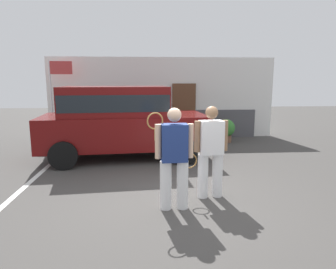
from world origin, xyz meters
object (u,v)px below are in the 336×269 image
Objects in this scene: tennis_player_woman at (210,151)px; parked_suv at (121,119)px; potted_plant_by_porch at (226,129)px; tennis_player_man at (174,157)px; flag_pole at (56,86)px.

parked_suv is at bearing -64.76° from tennis_player_woman.
potted_plant_by_porch is (3.61, 2.02, -0.68)m from parked_suv.
tennis_player_man reaches higher than tennis_player_woman.
potted_plant_by_porch is at bearing -115.51° from tennis_player_man.
tennis_player_man is 0.88m from tennis_player_woman.
flag_pole is at bearing 175.60° from potted_plant_by_porch.
tennis_player_man reaches higher than potted_plant_by_porch.
parked_suv is 4.19m from potted_plant_by_porch.
flag_pole is (-4.36, 5.62, 1.13)m from tennis_player_woman.
tennis_player_man is at bearing -59.30° from flag_pole.
potted_plant_by_porch is (2.43, 5.64, -0.46)m from tennis_player_man.
flag_pole is (-2.44, 2.48, 0.89)m from parked_suv.
tennis_player_woman is 2.10× the size of potted_plant_by_porch.
parked_suv is at bearing -150.84° from potted_plant_by_porch.
potted_plant_by_porch is (1.69, 5.15, -0.44)m from tennis_player_woman.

